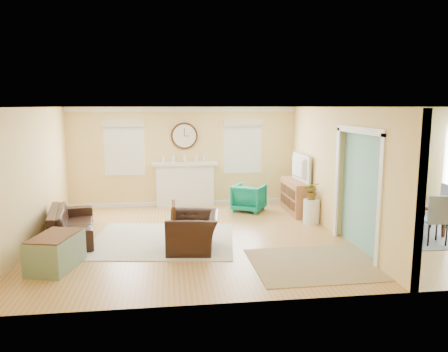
{
  "coord_description": "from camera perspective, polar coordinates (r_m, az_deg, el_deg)",
  "views": [
    {
      "loc": [
        -1.94,
        -8.47,
        2.63
      ],
      "look_at": [
        -0.8,
        0.3,
        1.2
      ],
      "focal_mm": 35.0,
      "sensor_mm": 36.0,
      "label": 1
    }
  ],
  "objects": [
    {
      "name": "pendant",
      "position": [
        9.81,
        22.96,
        5.96
      ],
      "size": [
        0.3,
        0.3,
        0.55
      ],
      "color": "gold",
      "rests_on": "ceiling"
    },
    {
      "name": "rug_grey",
      "position": [
        10.42,
        22.31,
        -6.1
      ],
      "size": [
        2.55,
        3.19,
        0.01
      ],
      "primitive_type": "cube",
      "color": "slate",
      "rests_on": "floor"
    },
    {
      "name": "wall_left",
      "position": [
        8.95,
        -23.94,
        -0.16
      ],
      "size": [
        0.02,
        6.0,
        2.6
      ],
      "primitive_type": "cube",
      "color": "#DEC16E",
      "rests_on": "ground"
    },
    {
      "name": "wall_back",
      "position": [
        11.71,
        2.19,
        2.65
      ],
      "size": [
        9.0,
        0.02,
        2.6
      ],
      "primitive_type": "cube",
      "color": "#DEC16E",
      "rests_on": "ground"
    },
    {
      "name": "window_right",
      "position": [
        11.63,
        2.48,
        4.38
      ],
      "size": [
        1.05,
        0.13,
        1.42
      ],
      "color": "white",
      "rests_on": "wall_back"
    },
    {
      "name": "rug_jute",
      "position": [
        7.63,
        12.06,
        -11.14
      ],
      "size": [
        2.21,
        1.82,
        0.01
      ],
      "primitive_type": "cube",
      "rotation": [
        0.0,
        0.0,
        0.02
      ],
      "color": "tan",
      "rests_on": "floor"
    },
    {
      "name": "dining_chair_w",
      "position": [
        10.09,
        19.28,
        -3.37
      ],
      "size": [
        0.41,
        0.41,
        0.9
      ],
      "color": "white",
      "rests_on": "floor"
    },
    {
      "name": "ceiling",
      "position": [
        8.69,
        5.56,
        8.95
      ],
      "size": [
        9.0,
        6.0,
        0.02
      ],
      "primitive_type": "cube",
      "color": "white",
      "rests_on": "wall_back"
    },
    {
      "name": "dining_chair_n",
      "position": [
        11.23,
        19.24,
        -1.88
      ],
      "size": [
        0.5,
        0.5,
        0.98
      ],
      "color": "slate",
      "rests_on": "floor"
    },
    {
      "name": "garden_stool",
      "position": [
        10.07,
        11.36,
        -4.54
      ],
      "size": [
        0.37,
        0.37,
        0.54
      ],
      "primitive_type": "cylinder",
      "color": "white",
      "rests_on": "floor"
    },
    {
      "name": "wall_front",
      "position": [
        5.95,
        11.83,
        -3.91
      ],
      "size": [
        9.0,
        0.02,
        2.6
      ],
      "primitive_type": "cube",
      "color": "#DEC16E",
      "rests_on": "ground"
    },
    {
      "name": "trunk",
      "position": [
        7.69,
        -21.15,
        -9.22
      ],
      "size": [
        0.82,
        1.1,
        0.57
      ],
      "color": "gray",
      "rests_on": "floor"
    },
    {
      "name": "potted_plant",
      "position": [
        9.97,
        11.44,
        -1.9
      ],
      "size": [
        0.45,
        0.42,
        0.4
      ],
      "primitive_type": "imported",
      "rotation": [
        0.0,
        0.0,
        5.92
      ],
      "color": "#337F33",
      "rests_on": "garden_stool"
    },
    {
      "name": "floor",
      "position": [
        9.08,
        5.31,
        -7.7
      ],
      "size": [
        9.0,
        9.0,
        0.0
      ],
      "primitive_type": "plane",
      "color": "#AB7739",
      "rests_on": "ground"
    },
    {
      "name": "wall_clock",
      "position": [
        11.47,
        -5.21,
        5.24
      ],
      "size": [
        0.7,
        0.07,
        0.7
      ],
      "color": "#4F2815",
      "rests_on": "wall_back"
    },
    {
      "name": "eames_chair",
      "position": [
        8.08,
        -4.04,
        -7.31
      ],
      "size": [
        1.03,
        1.15,
        0.68
      ],
      "primitive_type": "imported",
      "rotation": [
        0.0,
        0.0,
        -1.7
      ],
      "color": "black",
      "rests_on": "floor"
    },
    {
      "name": "window_left",
      "position": [
        11.52,
        -12.94,
        4.11
      ],
      "size": [
        1.05,
        0.13,
        1.42
      ],
      "color": "white",
      "rests_on": "wall_back"
    },
    {
      "name": "partition",
      "position": [
        9.49,
        13.99,
        1.2
      ],
      "size": [
        0.17,
        6.0,
        2.6
      ],
      "color": "#DEC16E",
      "rests_on": "ground"
    },
    {
      "name": "fireplace",
      "position": [
        11.54,
        -5.1,
        -1.0
      ],
      "size": [
        1.7,
        0.3,
        1.17
      ],
      "color": "white",
      "rests_on": "ground"
    },
    {
      "name": "sofa",
      "position": [
        9.26,
        -19.28,
        -5.88
      ],
      "size": [
        1.16,
        2.21,
        0.61
      ],
      "primitive_type": "imported",
      "rotation": [
        0.0,
        0.0,
        1.74
      ],
      "color": "black",
      "rests_on": "floor"
    },
    {
      "name": "green_chair",
      "position": [
        11.0,
        3.28,
        -2.85
      ],
      "size": [
        1.0,
        1.01,
        0.68
      ],
      "primitive_type": "imported",
      "rotation": [
        0.0,
        0.0,
        2.6
      ],
      "color": "#04684B",
      "rests_on": "floor"
    },
    {
      "name": "dining_chair_s",
      "position": [
        9.26,
        25.74,
        -4.57
      ],
      "size": [
        0.46,
        0.46,
        0.98
      ],
      "color": "slate",
      "rests_on": "floor"
    },
    {
      "name": "rug_cream",
      "position": [
        8.79,
        -7.98,
        -8.27
      ],
      "size": [
        3.04,
        2.73,
        0.01
      ],
      "primitive_type": "cube",
      "rotation": [
        0.0,
        0.0,
        -0.13
      ],
      "color": "beige",
      "rests_on": "floor"
    },
    {
      "name": "dining_table",
      "position": [
        10.34,
        22.42,
        -4.37
      ],
      "size": [
        1.09,
        1.91,
        0.66
      ],
      "primitive_type": "imported",
      "rotation": [
        0.0,
        0.0,
        1.55
      ],
      "color": "#4F2815",
      "rests_on": "floor"
    },
    {
      "name": "dining_chair_e",
      "position": [
        10.61,
        26.04,
        -3.05
      ],
      "size": [
        0.48,
        0.48,
        0.94
      ],
      "color": "slate",
      "rests_on": "floor"
    },
    {
      "name": "credenza",
      "position": [
        10.98,
        9.49,
        -2.67
      ],
      "size": [
        0.49,
        1.43,
        0.8
      ],
      "color": "#A26B3D",
      "rests_on": "floor"
    },
    {
      "name": "tv",
      "position": [
        10.85,
        9.51,
        1.09
      ],
      "size": [
        0.21,
        1.14,
        0.65
      ],
      "primitive_type": "imported",
      "rotation": [
        0.0,
        0.0,
        1.63
      ],
      "color": "black",
      "rests_on": "credenza"
    }
  ]
}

